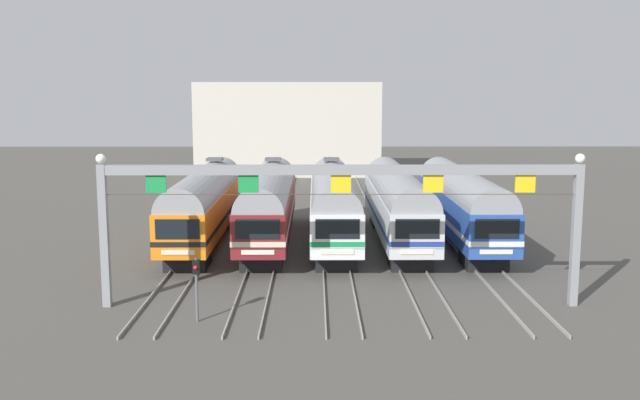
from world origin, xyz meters
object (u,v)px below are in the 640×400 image
at_px(catenary_gantry, 341,192).
at_px(commuter_train_maroon, 269,202).
at_px(commuter_train_silver, 397,202).
at_px(commuter_train_blue, 461,202).
at_px(yard_signal_mast, 196,278).
at_px(commuter_train_orange, 204,202).
at_px(commuter_train_white, 333,202).

bearing_deg(catenary_gantry, commuter_train_maroon, 106.95).
distance_m(commuter_train_silver, catenary_gantry, 14.34).
height_order(commuter_train_blue, yard_signal_mast, commuter_train_blue).
bearing_deg(commuter_train_orange, catenary_gantry, -58.64).
xyz_separation_m(commuter_train_orange, commuter_train_blue, (16.45, -0.00, -0.00)).
relative_size(commuter_train_orange, commuter_train_white, 1.00).
height_order(commuter_train_white, catenary_gantry, catenary_gantry).
bearing_deg(commuter_train_blue, commuter_train_orange, 179.98).
bearing_deg(yard_signal_mast, commuter_train_silver, 56.78).
distance_m(commuter_train_orange, catenary_gantry, 16.01).
height_order(commuter_train_maroon, commuter_train_silver, commuter_train_maroon).
distance_m(commuter_train_orange, yard_signal_mast, 15.86).
bearing_deg(commuter_train_orange, commuter_train_maroon, 0.00).
bearing_deg(commuter_train_silver, commuter_train_maroon, 179.97).
distance_m(commuter_train_maroon, commuter_train_white, 4.11).
xyz_separation_m(commuter_train_orange, yard_signal_mast, (2.06, -15.71, -0.76)).
bearing_deg(commuter_train_silver, commuter_train_white, 179.94).
xyz_separation_m(commuter_train_silver, yard_signal_mast, (-10.28, -15.70, -0.76)).
relative_size(commuter_train_orange, catenary_gantry, 0.83).
relative_size(commuter_train_orange, commuter_train_blue, 1.00).
bearing_deg(commuter_train_maroon, commuter_train_blue, -0.02).
bearing_deg(yard_signal_mast, catenary_gantry, 19.68).
distance_m(commuter_train_orange, commuter_train_maroon, 4.11).
xyz_separation_m(commuter_train_white, commuter_train_silver, (4.11, -0.00, -0.00)).
relative_size(commuter_train_maroon, commuter_train_silver, 1.00).
relative_size(commuter_train_blue, yard_signal_mast, 6.58).
xyz_separation_m(commuter_train_white, commuter_train_blue, (8.23, -0.00, -0.00)).
distance_m(commuter_train_blue, catenary_gantry, 16.01).
relative_size(commuter_train_maroon, commuter_train_blue, 1.00).
height_order(commuter_train_maroon, commuter_train_blue, commuter_train_maroon).
relative_size(commuter_train_silver, yard_signal_mast, 6.58).
xyz_separation_m(commuter_train_maroon, commuter_train_white, (4.11, 0.00, 0.00)).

